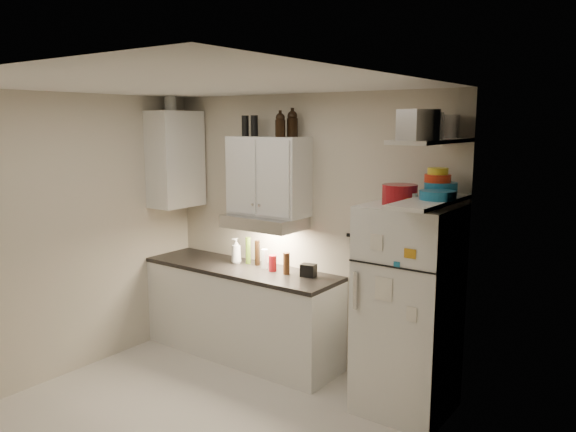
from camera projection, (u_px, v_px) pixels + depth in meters
The scene contains 36 objects.
floor at pixel (196, 422), 4.43m from camera, with size 3.20×3.00×0.02m, color silver.
ceiling at pixel (186, 83), 4.00m from camera, with size 3.20×3.00×0.02m, color white.
back_wall at pixel (304, 231), 5.42m from camera, with size 3.20×0.02×2.60m, color beige.
left_wall at pixel (67, 236), 5.15m from camera, with size 0.02×3.00×2.60m, color beige.
right_wall at pixel (385, 301), 3.28m from camera, with size 0.02×3.00×2.60m, color beige.
base_cabinet at pixel (241, 313), 5.64m from camera, with size 2.10×0.60×0.88m, color white.
countertop at pixel (241, 269), 5.56m from camera, with size 2.10×0.62×0.04m, color black.
upper_cabinet at pixel (268, 176), 5.37m from camera, with size 0.80×0.33×0.75m, color white.
side_cabinet at pixel (176, 159), 5.90m from camera, with size 0.33×0.55×1.00m, color white.
range_hood at pixel (264, 222), 5.39m from camera, with size 0.76×0.46×0.12m, color silver.
fridge at pixel (408, 310), 4.49m from camera, with size 0.70×0.68×1.70m, color silver.
shelf_hi at pixel (433, 141), 4.04m from camera, with size 0.30×0.95×0.03m, color white.
shelf_lo at pixel (430, 201), 4.12m from camera, with size 0.30×0.95×0.03m, color white.
knife_strip at pixel (367, 238), 4.99m from camera, with size 0.42×0.02×0.03m, color black.
dutch_oven at pixel (400, 195), 4.35m from camera, with size 0.27×0.27×0.16m, color maroon.
book_stack at pixel (424, 203), 4.18m from camera, with size 0.18×0.22×0.07m, color #C68918.
spice_jar at pixel (413, 200), 4.27m from camera, with size 0.06×0.06×0.10m, color silver.
stock_pot at pixel (443, 126), 4.31m from camera, with size 0.25×0.25×0.18m, color silver.
tin_a at pixel (429, 126), 3.97m from camera, with size 0.19×0.17×0.19m, color #AAAAAD.
tin_b at pixel (418, 125), 3.71m from camera, with size 0.20×0.20×0.20m, color #AAAAAD.
bowl_teal at pixel (441, 189), 4.33m from camera, with size 0.25×0.25×0.10m, color #1C709B.
bowl_orange at pixel (438, 178), 4.33m from camera, with size 0.20×0.20×0.06m, color red.
bowl_yellow at pixel (438, 171), 4.32m from camera, with size 0.16×0.16×0.05m, color yellow.
plates at pixel (438, 195), 4.10m from camera, with size 0.27×0.27×0.07m, color #1C709B.
growler_a at pixel (280, 125), 5.16m from camera, with size 0.09×0.09×0.22m, color black, non-canonical shape.
growler_b at pixel (292, 123), 5.19m from camera, with size 0.10×0.10×0.25m, color black, non-canonical shape.
thermos_a at pixel (254, 126), 5.38m from camera, with size 0.07×0.07×0.20m, color black.
thermos_b at pixel (245, 126), 5.43m from camera, with size 0.07×0.07×0.20m, color black.
side_jar at pixel (170, 103), 5.82m from camera, with size 0.12×0.12×0.16m, color silver.
soap_bottle at pixel (236, 249), 5.67m from camera, with size 0.11×0.11×0.29m, color white.
pepper_mill at pixel (286, 263), 5.27m from camera, with size 0.06×0.06×0.21m, color brown.
oil_bottle at pixel (248, 250), 5.66m from camera, with size 0.05×0.05×0.27m, color #456419.
vinegar_bottle at pixel (257, 253), 5.59m from camera, with size 0.05×0.05×0.25m, color black.
clear_bottle at pixel (265, 259), 5.48m from camera, with size 0.06×0.06×0.19m, color silver.
red_jar at pixel (273, 263), 5.38m from camera, with size 0.08×0.08×0.16m, color maroon.
caddy at pixel (308, 270), 5.20m from camera, with size 0.14×0.10×0.12m, color black.
Camera 1 is at (3.01, -2.88, 2.33)m, focal length 35.00 mm.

